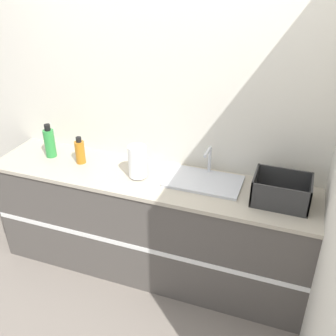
{
  "coord_description": "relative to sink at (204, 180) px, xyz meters",
  "views": [
    {
      "loc": [
        1.0,
        -2.05,
        2.37
      ],
      "look_at": [
        0.16,
        0.25,
        1.01
      ],
      "focal_mm": 42.0,
      "sensor_mm": 36.0,
      "label": 1
    }
  ],
  "objects": [
    {
      "name": "ground_plane",
      "position": [
        -0.41,
        -0.34,
        -0.91
      ],
      "size": [
        12.0,
        12.0,
        0.0
      ],
      "primitive_type": "plane",
      "color": "slate"
    },
    {
      "name": "wall_back",
      "position": [
        -0.41,
        0.24,
        0.39
      ],
      "size": [
        4.88,
        0.06,
        2.6
      ],
      "color": "beige",
      "rests_on": "ground_plane"
    },
    {
      "name": "counter_cabinet",
      "position": [
        -0.41,
        -0.07,
        -0.46
      ],
      "size": [
        2.51,
        0.58,
        0.89
      ],
      "color": "#514C47",
      "rests_on": "ground_plane"
    },
    {
      "name": "sink",
      "position": [
        0.0,
        0.0,
        0.0
      ],
      "size": [
        0.54,
        0.33,
        0.23
      ],
      "color": "silver",
      "rests_on": "counter_cabinet"
    },
    {
      "name": "paper_towel_roll",
      "position": [
        -0.48,
        -0.09,
        0.11
      ],
      "size": [
        0.14,
        0.14,
        0.25
      ],
      "color": "#4C4C51",
      "rests_on": "counter_cabinet"
    },
    {
      "name": "dish_rack",
      "position": [
        0.55,
        -0.07,
        0.05
      ],
      "size": [
        0.37,
        0.28,
        0.19
      ],
      "color": "#2D2D2D",
      "rests_on": "counter_cabinet"
    },
    {
      "name": "bottle_amber",
      "position": [
        -1.0,
        -0.04,
        0.08
      ],
      "size": [
        0.08,
        0.08,
        0.22
      ],
      "color": "#B26B19",
      "rests_on": "counter_cabinet"
    },
    {
      "name": "bottle_green",
      "position": [
        -1.29,
        -0.03,
        0.11
      ],
      "size": [
        0.09,
        0.09,
        0.28
      ],
      "color": "#2D8C3D",
      "rests_on": "counter_cabinet"
    }
  ]
}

